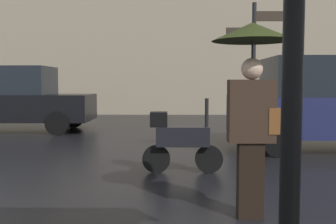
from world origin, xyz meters
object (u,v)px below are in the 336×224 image
Objects in this scene: parked_scooter at (180,140)px; parked_car_left at (329,104)px; street_signpost at (254,66)px; pedestrian_with_umbrella at (252,78)px; parked_car_right at (15,99)px.

parked_car_left reaches higher than parked_scooter.
street_signpost is (-1.97, -1.33, 0.78)m from parked_car_left.
pedestrian_with_umbrella is at bearing -71.88° from parked_scooter.
parked_car_left is at bearing 34.05° from street_signpost.
parked_car_left is at bearing 34.02° from parked_scooter.
street_signpost is at bearing -153.50° from parked_car_left.
parked_car_right is at bearing 151.47° from parked_car_left.
pedestrian_with_umbrella is 9.56m from parked_car_right.
parked_car_left is 1.50× the size of street_signpost.
pedestrian_with_umbrella is 0.48× the size of parked_car_left.
pedestrian_with_umbrella is at bearing 130.57° from parked_car_right.
street_signpost reaches higher than pedestrian_with_umbrella.
parked_car_right is (-5.66, 7.68, -0.53)m from pedestrian_with_umbrella.
parked_car_left is (3.38, 2.35, 0.47)m from parked_scooter.
pedestrian_with_umbrella is 5.24m from parked_car_left.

